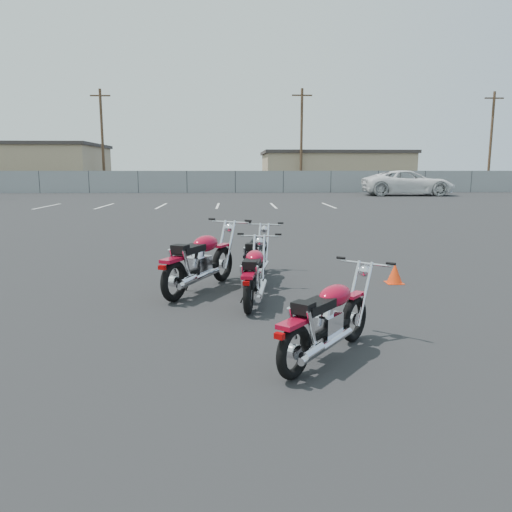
{
  "coord_description": "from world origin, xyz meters",
  "views": [
    {
      "loc": [
        -0.13,
        -6.85,
        1.96
      ],
      "look_at": [
        0.2,
        0.6,
        0.65
      ],
      "focal_mm": 35.0,
      "sensor_mm": 36.0,
      "label": 1
    }
  ],
  "objects_px": {
    "motorcycle_second_black": "(257,256)",
    "white_van": "(408,176)",
    "motorcycle_front_red": "(200,261)",
    "motorcycle_rear_red": "(328,320)",
    "motorcycle_third_red": "(254,274)"
  },
  "relations": [
    {
      "from": "motorcycle_front_red",
      "to": "motorcycle_second_black",
      "type": "xyz_separation_m",
      "value": [
        0.95,
        0.78,
        -0.06
      ]
    },
    {
      "from": "motorcycle_front_red",
      "to": "motorcycle_rear_red",
      "type": "bearing_deg",
      "value": -63.4
    },
    {
      "from": "motorcycle_front_red",
      "to": "white_van",
      "type": "relative_size",
      "value": 0.28
    },
    {
      "from": "motorcycle_second_black",
      "to": "white_van",
      "type": "xyz_separation_m",
      "value": [
        12.54,
        28.16,
        1.03
      ]
    },
    {
      "from": "motorcycle_third_red",
      "to": "motorcycle_second_black",
      "type": "bearing_deg",
      "value": 85.64
    },
    {
      "from": "motorcycle_front_red",
      "to": "white_van",
      "type": "height_order",
      "value": "white_van"
    },
    {
      "from": "motorcycle_third_red",
      "to": "motorcycle_rear_red",
      "type": "xyz_separation_m",
      "value": [
        0.67,
        -2.28,
        0.0
      ]
    },
    {
      "from": "motorcycle_second_black",
      "to": "motorcycle_rear_red",
      "type": "height_order",
      "value": "motorcycle_second_black"
    },
    {
      "from": "motorcycle_third_red",
      "to": "motorcycle_rear_red",
      "type": "distance_m",
      "value": 2.37
    },
    {
      "from": "motorcycle_third_red",
      "to": "motorcycle_rear_red",
      "type": "relative_size",
      "value": 1.12
    },
    {
      "from": "motorcycle_second_black",
      "to": "motorcycle_rear_red",
      "type": "relative_size",
      "value": 1.14
    },
    {
      "from": "motorcycle_second_black",
      "to": "white_van",
      "type": "relative_size",
      "value": 0.25
    },
    {
      "from": "motorcycle_front_red",
      "to": "motorcycle_rear_red",
      "type": "xyz_separation_m",
      "value": [
        1.51,
        -3.01,
        -0.07
      ]
    },
    {
      "from": "motorcycle_front_red",
      "to": "motorcycle_second_black",
      "type": "relative_size",
      "value": 1.11
    },
    {
      "from": "motorcycle_second_black",
      "to": "white_van",
      "type": "distance_m",
      "value": 30.84
    }
  ]
}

